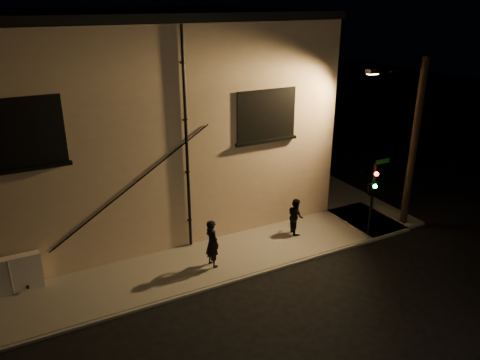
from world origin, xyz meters
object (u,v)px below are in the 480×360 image
traffic_signal (371,188)px  utility_cabinet (10,276)px  streetlamp_pole (412,141)px  pedestrian_a (212,243)px  pedestrian_b (296,216)px

traffic_signal → utility_cabinet: bearing=169.2°
traffic_signal → streetlamp_pole: size_ratio=0.45×
streetlamp_pole → utility_cabinet: bearing=172.1°
utility_cabinet → streetlamp_pole: size_ratio=0.27×
utility_cabinet → traffic_signal: 13.41m
traffic_signal → streetlamp_pole: streetlamp_pole is taller
utility_cabinet → streetlamp_pole: streetlamp_pole is taller
pedestrian_a → pedestrian_b: bearing=-89.6°
utility_cabinet → traffic_signal: (13.09, -2.50, 1.53)m
pedestrian_b → streetlamp_pole: bearing=-95.2°
pedestrian_b → streetlamp_pole: 5.67m
utility_cabinet → pedestrian_b: (10.69, -0.84, 0.12)m
pedestrian_a → traffic_signal: size_ratio=0.56×
utility_cabinet → pedestrian_b: pedestrian_b is taller
traffic_signal → streetlamp_pole: 2.77m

